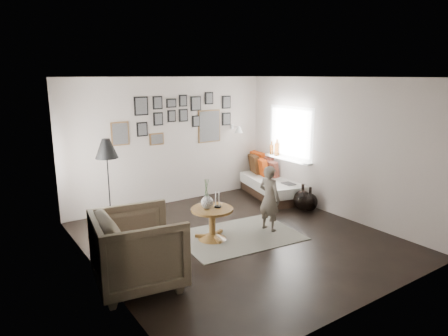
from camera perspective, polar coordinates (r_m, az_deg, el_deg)
ground at (r=6.67m, az=2.10°, el=-10.11°), size 4.80×4.80×0.00m
wall_back at (r=8.29m, az=-7.74°, el=3.77°), size 4.50×0.00×4.50m
wall_front at (r=4.64m, az=20.19°, el=-4.41°), size 4.50×0.00×4.50m
wall_left at (r=5.29m, az=-17.82°, el=-2.11°), size 0.00×4.80×4.80m
wall_right at (r=7.80m, az=15.62°, el=2.82°), size 0.00×4.80×4.80m
ceiling at (r=6.13m, az=2.31°, el=12.82°), size 4.80×4.80×0.00m
door_left at (r=6.48m, az=-20.63°, el=-1.86°), size 0.00×2.14×2.14m
window_right at (r=8.72m, az=8.44°, el=1.76°), size 0.15×1.32×1.30m
gallery_wall at (r=8.35m, az=-6.00°, el=6.95°), size 2.74×0.03×1.08m
wall_sconce at (r=8.84m, az=2.06°, el=5.53°), size 0.18×0.36×0.16m
rug at (r=6.78m, az=2.17°, el=-9.65°), size 2.09×1.57×0.01m
pedestal_table at (r=6.57m, az=-1.70°, el=-8.16°), size 0.68×0.68×0.54m
vase at (r=6.39m, az=-2.43°, el=-4.57°), size 0.20×0.20×0.49m
candles at (r=6.48m, az=-0.90°, el=-4.56°), size 0.12×0.12×0.25m
daybed at (r=8.95m, az=6.37°, el=-2.20°), size 1.17×1.93×0.89m
magazine_on_daybed at (r=8.45m, az=9.20°, el=-2.23°), size 0.21×0.28×0.01m
armchair at (r=5.25m, az=-12.11°, el=-11.30°), size 1.22×1.20×0.98m
armchair_cushion at (r=5.30m, az=-12.01°, el=-11.12°), size 0.52×0.53×0.20m
floor_lamp at (r=6.86m, az=-16.43°, el=2.19°), size 0.38×0.38×1.62m
magazine_basket at (r=5.37m, az=-12.95°, el=-14.18°), size 0.41×0.41×0.40m
demijohn_large at (r=8.12m, az=11.12°, el=-4.51°), size 0.35×0.35×0.53m
demijohn_small at (r=8.10m, az=12.14°, el=-4.76°), size 0.31×0.31×0.49m
child at (r=6.89m, az=6.50°, el=-4.34°), size 0.35×0.47×1.15m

